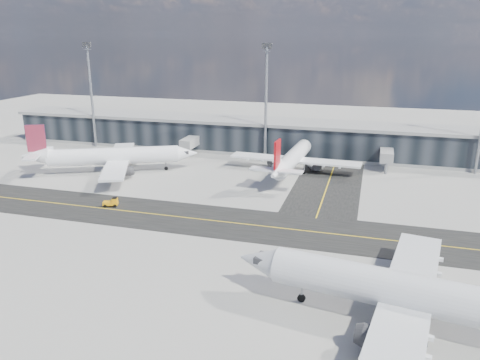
# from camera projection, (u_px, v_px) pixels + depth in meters

# --- Properties ---
(ground) EXTENTS (300.00, 300.00, 0.00)m
(ground) POSITION_uv_depth(u_px,v_px,m) (200.00, 229.00, 77.59)
(ground) COLOR gray
(ground) RESTS_ON ground
(taxiway_lanes) EXTENTS (180.00, 63.00, 0.03)m
(taxiway_lanes) POSITION_uv_depth(u_px,v_px,m) (240.00, 209.00, 86.42)
(taxiway_lanes) COLOR black
(taxiway_lanes) RESTS_ON ground
(terminal_concourse) EXTENTS (152.00, 19.80, 8.80)m
(terminal_concourse) POSITION_uv_depth(u_px,v_px,m) (271.00, 138.00, 126.78)
(terminal_concourse) COLOR black
(terminal_concourse) RESTS_ON ground
(floodlight_masts) EXTENTS (102.50, 0.70, 28.90)m
(floodlight_masts) POSITION_uv_depth(u_px,v_px,m) (266.00, 98.00, 116.99)
(floodlight_masts) COLOR gray
(floodlight_masts) RESTS_ON ground
(airliner_af) EXTENTS (37.59, 32.44, 11.69)m
(airliner_af) POSITION_uv_depth(u_px,v_px,m) (112.00, 156.00, 108.26)
(airliner_af) COLOR white
(airliner_af) RESTS_ON ground
(airliner_redtail) EXTENTS (30.90, 36.26, 10.74)m
(airliner_redtail) POSITION_uv_depth(u_px,v_px,m) (293.00, 158.00, 108.29)
(airliner_redtail) COLOR white
(airliner_redtail) RESTS_ON ground
(airliner_near) EXTENTS (42.94, 36.77, 12.74)m
(airliner_near) POSITION_uv_depth(u_px,v_px,m) (424.00, 296.00, 49.73)
(airliner_near) COLOR silver
(airliner_near) RESTS_ON ground
(baggage_tug) EXTENTS (2.97, 2.09, 1.70)m
(baggage_tug) POSITION_uv_depth(u_px,v_px,m) (112.00, 202.00, 87.40)
(baggage_tug) COLOR #F3A10C
(baggage_tug) RESTS_ON ground
(service_van) EXTENTS (4.90, 6.52, 1.65)m
(service_van) POSITION_uv_depth(u_px,v_px,m) (315.00, 165.00, 112.20)
(service_van) COLOR white
(service_van) RESTS_ON ground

